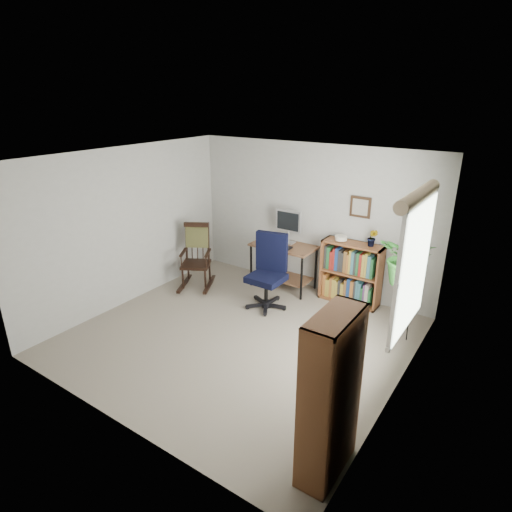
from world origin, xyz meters
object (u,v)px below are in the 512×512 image
Objects in this scene: office_chair at (266,272)px; low_bookshelf at (351,273)px; tall_bookshelf at (330,397)px; desk at (283,266)px; rocking_chair at (195,256)px.

office_chair is 1.18× the size of low_bookshelf.
tall_bookshelf reaches higher than low_bookshelf.
desk is at bearing -174.04° from low_bookshelf.
tall_bookshelf is at bearing -62.42° from rocking_chair.
rocking_chair is 0.72× the size of tall_bookshelf.
office_chair reaches higher than low_bookshelf.
rocking_chair reaches higher than desk.
office_chair is at bearing -137.61° from low_bookshelf.
office_chair is at bearing 132.78° from tall_bookshelf.
low_bookshelf is 0.64× the size of tall_bookshelf.
desk is 1.07× the size of low_bookshelf.
desk is 0.96× the size of rocking_chair.
office_chair is 0.76× the size of tall_bookshelf.
rocking_chair is at bearing -147.18° from desk.
office_chair is at bearing -78.08° from desk.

